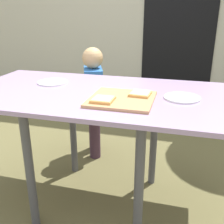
# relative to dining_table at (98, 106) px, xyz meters

# --- Properties ---
(ground_plane) EXTENTS (16.00, 16.00, 0.00)m
(ground_plane) POSITION_rel_dining_table_xyz_m (0.00, 0.00, -0.67)
(ground_plane) COLOR brown
(house_door) EXTENTS (0.90, 0.02, 2.00)m
(house_door) POSITION_rel_dining_table_xyz_m (0.34, 2.28, 0.33)
(house_door) COLOR black
(house_door) RESTS_ON ground
(dining_table) EXTENTS (1.53, 0.80, 0.75)m
(dining_table) POSITION_rel_dining_table_xyz_m (0.00, 0.00, 0.00)
(dining_table) COLOR #AB90B9
(dining_table) RESTS_ON ground
(cutting_board) EXTENTS (0.32, 0.32, 0.02)m
(cutting_board) POSITION_rel_dining_table_xyz_m (0.16, -0.11, 0.09)
(cutting_board) COLOR tan
(cutting_board) RESTS_ON dining_table
(pizza_slice_near_left) EXTENTS (0.11, 0.11, 0.02)m
(pizza_slice_near_left) POSITION_rel_dining_table_xyz_m (0.09, -0.19, 0.11)
(pizza_slice_near_left) COLOR #E2A154
(pizza_slice_near_left) RESTS_ON cutting_board
(pizza_slice_far_right) EXTENTS (0.11, 0.12, 0.02)m
(pizza_slice_far_right) POSITION_rel_dining_table_xyz_m (0.25, -0.04, 0.11)
(pizza_slice_far_right) COLOR #E2A154
(pizza_slice_far_right) RESTS_ON cutting_board
(plate_white_left) EXTENTS (0.19, 0.19, 0.01)m
(plate_white_left) POSITION_rel_dining_table_xyz_m (-0.33, 0.11, 0.09)
(plate_white_left) COLOR white
(plate_white_left) RESTS_ON dining_table
(plate_white_right) EXTENTS (0.19, 0.19, 0.01)m
(plate_white_right) POSITION_rel_dining_table_xyz_m (0.46, 0.00, 0.09)
(plate_white_right) COLOR white
(plate_white_right) RESTS_ON dining_table
(child_left) EXTENTS (0.22, 0.27, 0.91)m
(child_left) POSITION_rel_dining_table_xyz_m (-0.24, 0.61, -0.15)
(child_left) COLOR #432B3A
(child_left) RESTS_ON ground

